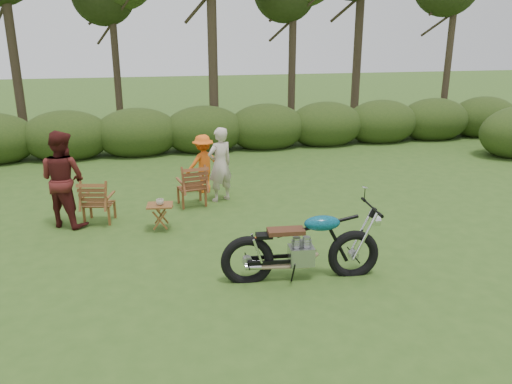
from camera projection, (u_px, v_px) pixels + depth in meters
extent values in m
plane|color=#30501A|center=(299.00, 282.00, 7.19)|extent=(80.00, 80.00, 0.00)
cylinder|color=#392A1F|center=(10.00, 29.00, 15.09)|extent=(0.28, 0.28, 7.20)
cylinder|color=#392A1F|center=(115.00, 44.00, 16.95)|extent=(0.24, 0.24, 6.30)
cylinder|color=#392A1F|center=(212.00, 22.00, 15.42)|extent=(0.30, 0.30, 7.65)
cylinder|color=#392A1F|center=(293.00, 41.00, 17.31)|extent=(0.26, 0.26, 6.48)
cylinder|color=#392A1F|center=(359.00, 21.00, 18.82)|extent=(0.32, 0.32, 7.92)
cylinder|color=#392A1F|center=(451.00, 36.00, 17.54)|extent=(0.24, 0.24, 6.84)
ellipsoid|color=#243914|center=(66.00, 136.00, 14.38)|extent=(2.52, 1.68, 1.51)
ellipsoid|color=#243914|center=(137.00, 133.00, 14.85)|extent=(2.52, 1.68, 1.51)
ellipsoid|color=#243914|center=(204.00, 130.00, 15.32)|extent=(2.52, 1.68, 1.51)
ellipsoid|color=#243914|center=(267.00, 128.00, 15.80)|extent=(2.52, 1.68, 1.51)
ellipsoid|color=#243914|center=(326.00, 125.00, 16.27)|extent=(2.52, 1.68, 1.51)
ellipsoid|color=#243914|center=(381.00, 122.00, 16.74)|extent=(2.52, 1.68, 1.51)
ellipsoid|color=#243914|center=(434.00, 120.00, 17.21)|extent=(2.52, 1.68, 1.51)
ellipsoid|color=#243914|center=(484.00, 118.00, 17.68)|extent=(2.52, 1.68, 1.51)
imported|color=beige|center=(160.00, 202.00, 8.95)|extent=(0.15, 0.15, 0.11)
imported|color=beige|center=(221.00, 200.00, 10.78)|extent=(0.69, 0.58, 1.59)
imported|color=#4D1716|center=(68.00, 225.00, 9.38)|extent=(1.10, 1.06, 1.79)
imported|color=orange|center=(204.00, 192.00, 11.39)|extent=(0.96, 0.72, 1.31)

